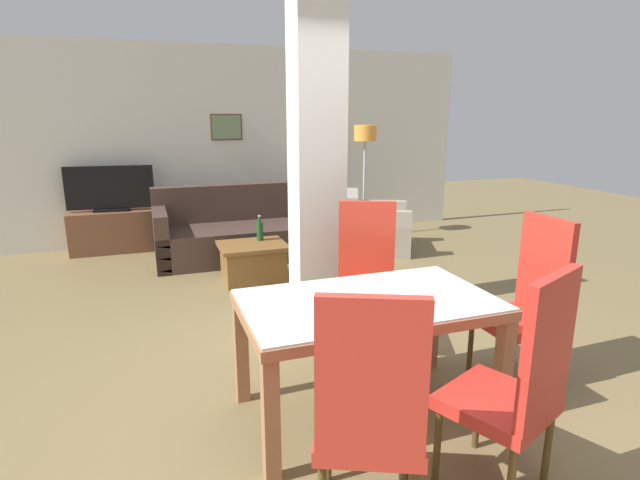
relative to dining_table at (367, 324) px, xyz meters
The scene contains 15 objects.
ground_plane 0.58m from the dining_table, ahead, with size 18.00×18.00×0.00m, color olive.
back_wall 4.82m from the dining_table, 90.00° to the left, with size 7.20×0.09×2.70m.
divider_pillar 1.73m from the dining_table, 82.06° to the left, with size 0.42×0.35×2.70m.
dining_table is the anchor object (origin of this frame).
dining_chair_far_right 0.91m from the dining_table, 65.98° to the left, with size 0.61×0.61×1.14m.
dining_chair_near_right 0.93m from the dining_table, 66.45° to the right, with size 0.61×0.61×1.14m.
dining_chair_head_right 1.18m from the dining_table, ahead, with size 0.46×0.46×1.14m.
dining_chair_near_left 0.91m from the dining_table, 114.18° to the right, with size 0.61×0.61×1.14m.
sofa 3.69m from the dining_table, 90.88° to the left, with size 2.14×0.94×0.89m.
armchair 3.80m from the dining_table, 64.11° to the left, with size 1.13×1.15×0.77m.
coffee_table 2.70m from the dining_table, 92.83° to the left, with size 0.72×0.58×0.42m.
bottle 2.81m from the dining_table, 90.33° to the left, with size 0.07×0.07×0.28m.
tv_stand 4.76m from the dining_table, 109.76° to the left, with size 1.10×0.40×0.55m.
tv_screen 4.76m from the dining_table, 109.76° to the left, with size 1.09×0.24×0.59m.
floor_lamp 4.60m from the dining_table, 65.97° to the left, with size 0.32×0.32×1.63m.
Camera 1 is at (-1.17, -2.48, 1.79)m, focal length 28.00 mm.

